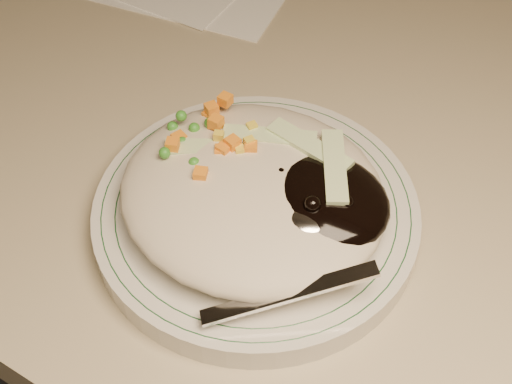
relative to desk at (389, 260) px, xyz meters
The scene contains 4 objects.
desk is the anchor object (origin of this frame).
plate 0.28m from the desk, 110.70° to the right, with size 0.24×0.24×0.02m, color silver.
plate_rim 0.28m from the desk, 110.70° to the right, with size 0.23×0.23×0.00m.
meal 0.30m from the desk, 109.31° to the right, with size 0.21×0.19×0.05m.
Camera 1 is at (0.11, 0.93, 1.16)m, focal length 50.00 mm.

